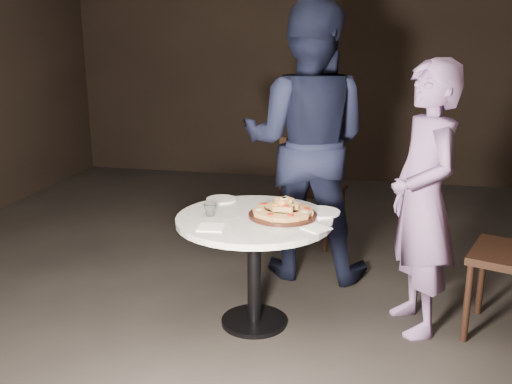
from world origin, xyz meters
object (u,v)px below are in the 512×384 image
at_px(table, 254,237).
at_px(chair_far, 310,183).
at_px(diner_navy, 306,143).
at_px(water_glass, 210,210).
at_px(focaccia_pile, 283,209).
at_px(diner_teal, 423,200).
at_px(serving_board, 283,215).

bearing_deg(table, chair_far, 83.60).
height_order(table, diner_navy, diner_navy).
xyz_separation_m(water_glass, chair_far, (0.40, 1.40, -0.18)).
relative_size(table, diner_navy, 0.52).
bearing_deg(focaccia_pile, chair_far, 90.19).
bearing_deg(diner_navy, diner_teal, 139.91).
distance_m(table, diner_navy, 0.94).
xyz_separation_m(focaccia_pile, diner_teal, (0.76, 0.12, 0.06)).
xyz_separation_m(focaccia_pile, chair_far, (-0.00, 1.32, -0.19)).
bearing_deg(diner_teal, chair_far, -166.32).
relative_size(chair_far, diner_teal, 0.58).
distance_m(water_glass, diner_navy, 0.99).
height_order(water_glass, chair_far, chair_far).
xyz_separation_m(serving_board, focaccia_pile, (0.00, 0.00, 0.03)).
xyz_separation_m(table, diner_teal, (0.91, 0.16, 0.23)).
distance_m(serving_board, chair_far, 1.33).
height_order(focaccia_pile, chair_far, chair_far).
bearing_deg(serving_board, water_glass, -169.54).
bearing_deg(diner_teal, diner_navy, -150.96).
bearing_deg(table, serving_board, 14.48).
distance_m(table, chair_far, 1.37).
height_order(focaccia_pile, water_glass, focaccia_pile).
relative_size(serving_board, chair_far, 0.44).
distance_m(table, serving_board, 0.21).
xyz_separation_m(serving_board, water_glass, (-0.40, -0.07, 0.03)).
relative_size(serving_board, focaccia_pile, 1.11).
height_order(table, diner_teal, diner_teal).
bearing_deg(serving_board, table, -165.52).
xyz_separation_m(table, chair_far, (0.15, 1.36, -0.03)).
bearing_deg(table, diner_navy, 77.74).
relative_size(focaccia_pile, chair_far, 0.39).
bearing_deg(serving_board, focaccia_pile, 53.36).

